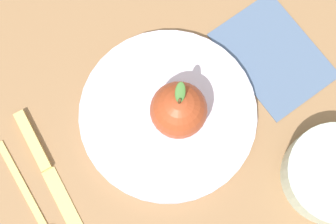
{
  "coord_description": "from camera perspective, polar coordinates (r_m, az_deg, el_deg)",
  "views": [
    {
      "loc": [
        -0.14,
        -0.03,
        0.64
      ],
      "look_at": [
        0.02,
        -0.02,
        0.02
      ],
      "focal_mm": 53.12,
      "sensor_mm": 36.0,
      "label": 1
    }
  ],
  "objects": [
    {
      "name": "ground_plane",
      "position": [
        0.65,
        -1.74,
        -1.78
      ],
      "size": [
        2.4,
        2.4,
        0.0
      ],
      "primitive_type": "plane",
      "color": "olive"
    },
    {
      "name": "dinner_plate",
      "position": [
        0.65,
        -0.0,
        -0.23
      ],
      "size": [
        0.23,
        0.23,
        0.02
      ],
      "color": "silver",
      "rests_on": "ground_plane"
    },
    {
      "name": "apple",
      "position": [
        0.6,
        1.23,
        0.22
      ],
      "size": [
        0.07,
        0.07,
        0.08
      ],
      "color": "#9E3D1E",
      "rests_on": "dinner_plate"
    },
    {
      "name": "side_bowl",
      "position": [
        0.65,
        18.59,
        -6.76
      ],
      "size": [
        0.12,
        0.12,
        0.04
      ],
      "color": "#B2C6B2",
      "rests_on": "ground_plane"
    },
    {
      "name": "knife",
      "position": [
        0.65,
        -13.33,
        -7.15
      ],
      "size": [
        0.2,
        0.15,
        0.01
      ],
      "color": "#D8B766",
      "rests_on": "ground_plane"
    },
    {
      "name": "linen_napkin",
      "position": [
        0.69,
        11.99,
        6.45
      ],
      "size": [
        0.19,
        0.18,
        0.0
      ],
      "primitive_type": "cube",
      "rotation": [
        0.0,
        0.0,
        2.29
      ],
      "color": "slate",
      "rests_on": "ground_plane"
    }
  ]
}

